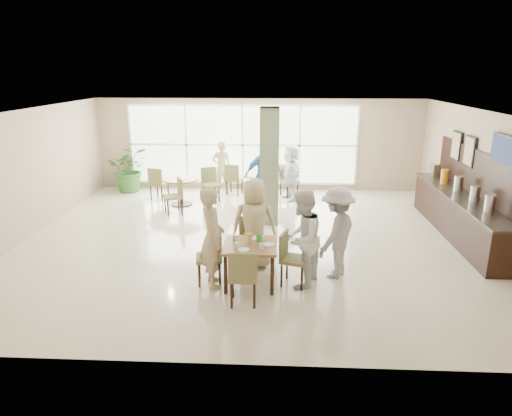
{
  "coord_description": "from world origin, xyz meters",
  "views": [
    {
      "loc": [
        0.62,
        -9.5,
        3.63
      ],
      "look_at": [
        0.2,
        -1.2,
        1.1
      ],
      "focal_mm": 32.0,
      "sensor_mm": 36.0,
      "label": 1
    }
  ],
  "objects_px": {
    "round_table_right": "(261,181)",
    "potted_plant": "(130,169)",
    "main_table": "(250,249)",
    "adult_a": "(264,175)",
    "buffet_counter": "(459,212)",
    "teen_left": "(212,237)",
    "adult_b": "(291,173)",
    "adult_standing": "(222,167)",
    "teen_far": "(254,224)",
    "round_table_left": "(181,185)",
    "teen_standing": "(337,233)",
    "teen_right": "(302,238)"
  },
  "relations": [
    {
      "from": "round_table_right",
      "to": "adult_b",
      "type": "relative_size",
      "value": 0.66
    },
    {
      "from": "round_table_right",
      "to": "teen_far",
      "type": "xyz_separation_m",
      "value": [
        0.07,
        -4.72,
        0.31
      ]
    },
    {
      "from": "teen_right",
      "to": "adult_standing",
      "type": "distance_m",
      "value": 6.43
    },
    {
      "from": "buffet_counter",
      "to": "teen_left",
      "type": "height_order",
      "value": "buffet_counter"
    },
    {
      "from": "buffet_counter",
      "to": "adult_standing",
      "type": "xyz_separation_m",
      "value": [
        -5.79,
        3.4,
        0.25
      ]
    },
    {
      "from": "round_table_right",
      "to": "potted_plant",
      "type": "height_order",
      "value": "potted_plant"
    },
    {
      "from": "teen_left",
      "to": "buffet_counter",
      "type": "bearing_deg",
      "value": -82.04
    },
    {
      "from": "main_table",
      "to": "adult_a",
      "type": "xyz_separation_m",
      "value": [
        0.07,
        4.65,
        0.25
      ]
    },
    {
      "from": "potted_plant",
      "to": "teen_standing",
      "type": "height_order",
      "value": "teen_standing"
    },
    {
      "from": "teen_left",
      "to": "adult_standing",
      "type": "relative_size",
      "value": 1.1
    },
    {
      "from": "potted_plant",
      "to": "adult_a",
      "type": "xyz_separation_m",
      "value": [
        4.18,
        -1.58,
        0.21
      ]
    },
    {
      "from": "main_table",
      "to": "teen_right",
      "type": "distance_m",
      "value": 0.91
    },
    {
      "from": "teen_standing",
      "to": "adult_standing",
      "type": "distance_m",
      "value": 6.32
    },
    {
      "from": "potted_plant",
      "to": "teen_right",
      "type": "bearing_deg",
      "value": -51.14
    },
    {
      "from": "teen_left",
      "to": "teen_right",
      "type": "relative_size",
      "value": 1.03
    },
    {
      "from": "adult_a",
      "to": "adult_standing",
      "type": "bearing_deg",
      "value": 109.68
    },
    {
      "from": "main_table",
      "to": "round_table_right",
      "type": "height_order",
      "value": "same"
    },
    {
      "from": "teen_left",
      "to": "adult_a",
      "type": "height_order",
      "value": "adult_a"
    },
    {
      "from": "potted_plant",
      "to": "teen_standing",
      "type": "xyz_separation_m",
      "value": [
        5.63,
        -5.81,
        0.14
      ]
    },
    {
      "from": "adult_a",
      "to": "teen_left",
      "type": "bearing_deg",
      "value": -121.07
    },
    {
      "from": "main_table",
      "to": "potted_plant",
      "type": "bearing_deg",
      "value": 123.4
    },
    {
      "from": "main_table",
      "to": "buffet_counter",
      "type": "bearing_deg",
      "value": 30.72
    },
    {
      "from": "potted_plant",
      "to": "adult_b",
      "type": "bearing_deg",
      "value": -7.95
    },
    {
      "from": "teen_right",
      "to": "adult_a",
      "type": "distance_m",
      "value": 4.69
    },
    {
      "from": "adult_b",
      "to": "round_table_left",
      "type": "bearing_deg",
      "value": -100.35
    },
    {
      "from": "buffet_counter",
      "to": "potted_plant",
      "type": "xyz_separation_m",
      "value": [
        -8.66,
        3.53,
        0.15
      ]
    },
    {
      "from": "main_table",
      "to": "round_table_right",
      "type": "bearing_deg",
      "value": 90.38
    },
    {
      "from": "teen_far",
      "to": "adult_standing",
      "type": "xyz_separation_m",
      "value": [
        -1.27,
        5.33,
        -0.06
      ]
    },
    {
      "from": "potted_plant",
      "to": "buffet_counter",
      "type": "bearing_deg",
      "value": -22.17
    },
    {
      "from": "teen_left",
      "to": "potted_plant",
      "type": "bearing_deg",
      "value": 8.89
    },
    {
      "from": "teen_left",
      "to": "main_table",
      "type": "bearing_deg",
      "value": -105.5
    },
    {
      "from": "main_table",
      "to": "adult_a",
      "type": "bearing_deg",
      "value": 89.14
    },
    {
      "from": "adult_b",
      "to": "main_table",
      "type": "bearing_deg",
      "value": -31.83
    },
    {
      "from": "teen_standing",
      "to": "teen_right",
      "type": "bearing_deg",
      "value": -27.1
    },
    {
      "from": "round_table_left",
      "to": "adult_a",
      "type": "bearing_deg",
      "value": -4.64
    },
    {
      "from": "round_table_left",
      "to": "potted_plant",
      "type": "height_order",
      "value": "potted_plant"
    },
    {
      "from": "round_table_left",
      "to": "buffet_counter",
      "type": "height_order",
      "value": "buffet_counter"
    },
    {
      "from": "teen_right",
      "to": "adult_a",
      "type": "xyz_separation_m",
      "value": [
        -0.82,
        4.61,
        0.05
      ]
    },
    {
      "from": "buffet_counter",
      "to": "adult_a",
      "type": "relative_size",
      "value": 2.59
    },
    {
      "from": "potted_plant",
      "to": "teen_left",
      "type": "bearing_deg",
      "value": -61.15
    },
    {
      "from": "potted_plant",
      "to": "adult_b",
      "type": "height_order",
      "value": "adult_b"
    },
    {
      "from": "round_table_left",
      "to": "teen_standing",
      "type": "relative_size",
      "value": 0.6
    },
    {
      "from": "round_table_right",
      "to": "buffet_counter",
      "type": "xyz_separation_m",
      "value": [
        4.59,
        -2.78,
        -0.01
      ]
    },
    {
      "from": "adult_standing",
      "to": "main_table",
      "type": "bearing_deg",
      "value": 85.44
    },
    {
      "from": "buffet_counter",
      "to": "teen_standing",
      "type": "bearing_deg",
      "value": -142.92
    },
    {
      "from": "adult_b",
      "to": "buffet_counter",
      "type": "bearing_deg",
      "value": 29.29
    },
    {
      "from": "teen_left",
      "to": "adult_b",
      "type": "relative_size",
      "value": 1.12
    },
    {
      "from": "teen_far",
      "to": "buffet_counter",
      "type": "bearing_deg",
      "value": -159.1
    },
    {
      "from": "buffet_counter",
      "to": "teen_right",
      "type": "distance_m",
      "value": 4.54
    },
    {
      "from": "buffet_counter",
      "to": "adult_standing",
      "type": "distance_m",
      "value": 6.72
    }
  ]
}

